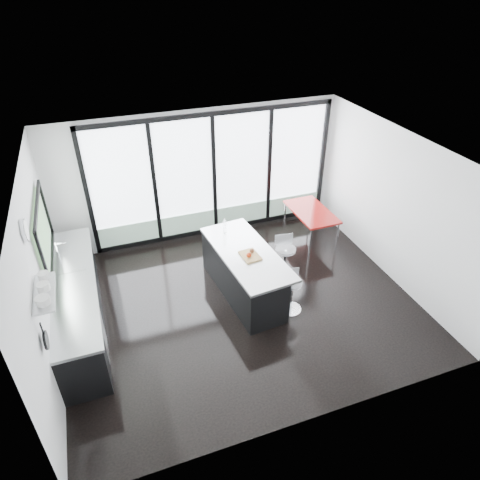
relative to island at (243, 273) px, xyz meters
name	(u,v)px	position (x,y,z in m)	size (l,w,h in m)	color
floor	(240,303)	(-0.14, -0.27, -0.45)	(6.00, 5.00, 0.00)	black
ceiling	(241,156)	(-0.14, -0.27, 2.35)	(6.00, 5.00, 0.00)	white
wall_back	(213,181)	(0.13, 2.19, 0.82)	(6.00, 0.09, 2.80)	silver
wall_front	(314,348)	(-0.14, -2.77, 0.95)	(6.00, 0.00, 2.80)	silver
wall_left	(42,257)	(-3.12, 0.00, 1.11)	(0.26, 5.00, 2.80)	silver
wall_right	(395,207)	(2.86, -0.27, 0.95)	(0.00, 5.00, 2.80)	silver
counter_cabinets	(79,304)	(-2.81, 0.12, 0.01)	(0.69, 3.24, 1.36)	black
island	(243,273)	(0.00, 0.00, 0.00)	(1.12, 2.25, 1.15)	black
bar_stool_near	(291,296)	(0.62, -0.73, -0.14)	(0.39, 0.39, 0.62)	silver
bar_stool_far	(285,264)	(0.89, 0.11, -0.10)	(0.44, 0.44, 0.71)	silver
red_table	(310,225)	(2.01, 1.22, -0.10)	(0.74, 1.29, 0.69)	maroon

